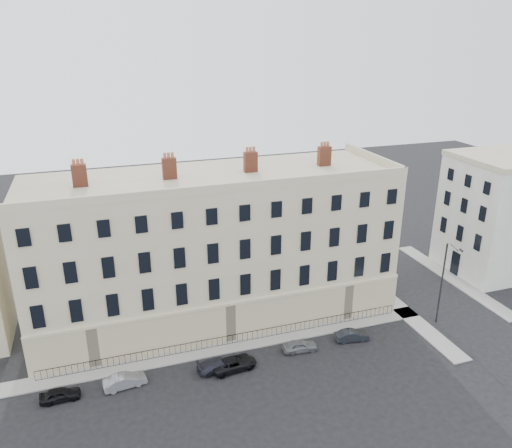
# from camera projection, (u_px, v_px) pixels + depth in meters

# --- Properties ---
(ground) EXTENTS (160.00, 160.00, 0.00)m
(ground) POSITION_uv_depth(u_px,v_px,m) (313.00, 365.00, 44.71)
(ground) COLOR black
(ground) RESTS_ON ground
(terrace) EXTENTS (36.22, 12.22, 17.00)m
(terrace) POSITION_uv_depth(u_px,v_px,m) (214.00, 246.00, 50.88)
(terrace) COLOR #BEAF8D
(terrace) RESTS_ON ground
(adjacent_building) EXTENTS (10.00, 10.00, 14.00)m
(adjacent_building) POSITION_uv_depth(u_px,v_px,m) (496.00, 217.00, 60.54)
(adjacent_building) COLOR silver
(adjacent_building) RESTS_ON ground
(pavement_terrace) EXTENTS (48.00, 2.00, 0.12)m
(pavement_terrace) POSITION_uv_depth(u_px,v_px,m) (192.00, 354.00, 46.17)
(pavement_terrace) COLOR gray
(pavement_terrace) RESTS_ON ground
(pavement_east_return) EXTENTS (2.00, 24.00, 0.12)m
(pavement_east_return) POSITION_uv_depth(u_px,v_px,m) (390.00, 300.00, 55.63)
(pavement_east_return) COLOR gray
(pavement_east_return) RESTS_ON ground
(pavement_adjacent) EXTENTS (2.00, 20.00, 0.12)m
(pavement_adjacent) POSITION_uv_depth(u_px,v_px,m) (452.00, 279.00, 60.36)
(pavement_adjacent) COLOR gray
(pavement_adjacent) RESTS_ON ground
(railings) EXTENTS (35.00, 0.04, 0.96)m
(railings) POSITION_uv_depth(u_px,v_px,m) (233.00, 339.00, 47.53)
(railings) COLOR black
(railings) RESTS_ON ground
(car_a) EXTENTS (3.19, 1.31, 1.08)m
(car_a) POSITION_uv_depth(u_px,v_px,m) (60.00, 394.00, 40.26)
(car_a) COLOR black
(car_a) RESTS_ON ground
(car_b) EXTENTS (3.66, 1.68, 1.16)m
(car_b) POSITION_uv_depth(u_px,v_px,m) (125.00, 381.00, 41.80)
(car_b) COLOR gray
(car_b) RESTS_ON ground
(car_c) EXTENTS (3.94, 1.74, 1.12)m
(car_c) POSITION_uv_depth(u_px,v_px,m) (219.00, 365.00, 43.83)
(car_c) COLOR #21222D
(car_c) RESTS_ON ground
(car_d) EXTENTS (4.28, 2.33, 1.14)m
(car_d) POSITION_uv_depth(u_px,v_px,m) (234.00, 363.00, 44.01)
(car_d) COLOR black
(car_d) RESTS_ON ground
(car_e) EXTENTS (3.39, 1.62, 1.12)m
(car_e) POSITION_uv_depth(u_px,v_px,m) (300.00, 346.00, 46.53)
(car_e) COLOR slate
(car_e) RESTS_ON ground
(car_f) EXTENTS (3.43, 1.60, 1.09)m
(car_f) POSITION_uv_depth(u_px,v_px,m) (352.00, 335.00, 48.15)
(car_f) COLOR black
(car_f) RESTS_ON ground
(streetlamp) EXTENTS (0.69, 1.86, 8.79)m
(streetlamp) POSITION_uv_depth(u_px,v_px,m) (443.00, 280.00, 49.60)
(streetlamp) COLOR #2A2A2E
(streetlamp) RESTS_ON ground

